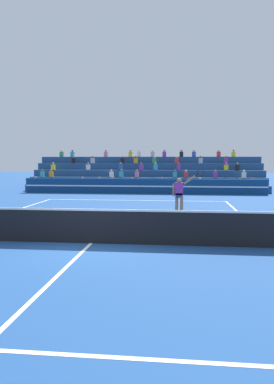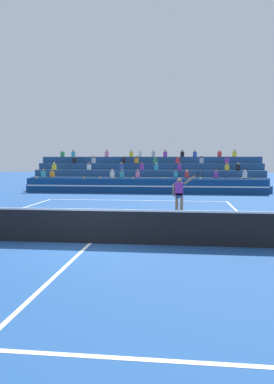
% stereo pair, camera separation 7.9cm
% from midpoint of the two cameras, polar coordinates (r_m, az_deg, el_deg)
% --- Properties ---
extents(ground_plane, '(120.00, 120.00, 0.00)m').
position_cam_midpoint_polar(ground_plane, '(11.61, -7.19, -7.76)').
color(ground_plane, navy).
extents(court_lines, '(11.10, 23.90, 0.01)m').
position_cam_midpoint_polar(court_lines, '(11.61, -7.19, -7.74)').
color(court_lines, white).
rests_on(court_lines, ground).
extents(tennis_net, '(12.00, 0.10, 1.10)m').
position_cam_midpoint_polar(tennis_net, '(11.50, -7.22, -5.12)').
color(tennis_net, '#2D6B38').
rests_on(tennis_net, ground).
extents(sponsor_banner_wall, '(18.00, 0.26, 1.10)m').
position_cam_midpoint_polar(sponsor_banner_wall, '(27.76, 0.83, 0.90)').
color(sponsor_banner_wall, navy).
rests_on(sponsor_banner_wall, ground).
extents(bleacher_stand, '(18.94, 4.75, 3.38)m').
position_cam_midpoint_polar(bleacher_stand, '(31.51, 1.50, 2.25)').
color(bleacher_stand, navy).
rests_on(bleacher_stand, ground).
extents(tennis_player, '(1.43, 0.34, 2.20)m').
position_cam_midpoint_polar(tennis_player, '(16.83, 6.41, -0.39)').
color(tennis_player, '#9E7051').
rests_on(tennis_player, ground).
extents(tennis_ball, '(0.07, 0.07, 0.07)m').
position_cam_midpoint_polar(tennis_ball, '(14.05, -11.83, -5.43)').
color(tennis_ball, '#C6DB33').
rests_on(tennis_ball, ground).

